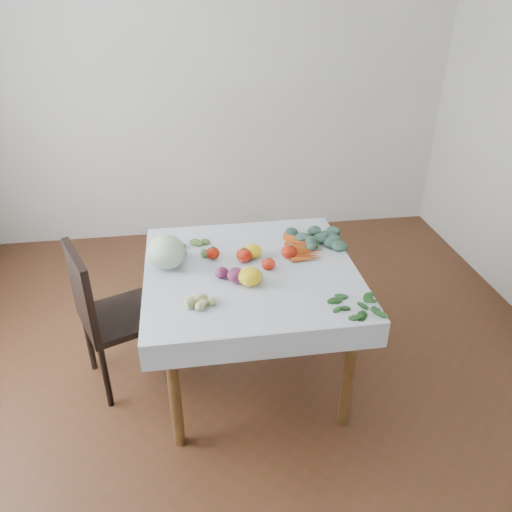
# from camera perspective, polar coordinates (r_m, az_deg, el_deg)

# --- Properties ---
(ground) EXTENTS (4.00, 4.00, 0.00)m
(ground) POSITION_cam_1_polar(r_m,az_deg,el_deg) (3.13, -0.54, -13.39)
(ground) COLOR #552D1A
(back_wall) EXTENTS (4.00, 0.04, 2.70)m
(back_wall) POSITION_cam_1_polar(r_m,az_deg,el_deg) (4.35, -4.57, 19.18)
(back_wall) COLOR white
(back_wall) RESTS_ON ground
(table) EXTENTS (1.00, 1.00, 0.75)m
(table) POSITION_cam_1_polar(r_m,az_deg,el_deg) (2.73, -0.61, -3.32)
(table) COLOR brown
(table) RESTS_ON ground
(tablecloth) EXTENTS (1.12, 1.12, 0.01)m
(tablecloth) POSITION_cam_1_polar(r_m,az_deg,el_deg) (2.67, -0.62, -1.53)
(tablecloth) COLOR white
(tablecloth) RESTS_ON table
(chair) EXTENTS (0.53, 0.53, 0.91)m
(chair) POSITION_cam_1_polar(r_m,az_deg,el_deg) (2.89, -16.89, -5.89)
(chair) COLOR black
(chair) RESTS_ON ground
(cabbage) EXTENTS (0.24, 0.24, 0.18)m
(cabbage) POSITION_cam_1_polar(r_m,az_deg,el_deg) (2.69, -10.20, 0.48)
(cabbage) COLOR beige
(cabbage) RESTS_ON tablecloth
(tomato_a) EXTENTS (0.11, 0.11, 0.08)m
(tomato_a) POSITION_cam_1_polar(r_m,az_deg,el_deg) (2.72, -1.36, 0.09)
(tomato_a) COLOR red
(tomato_a) RESTS_ON tablecloth
(tomato_b) EXTENTS (0.09, 0.09, 0.08)m
(tomato_b) POSITION_cam_1_polar(r_m,az_deg,el_deg) (2.76, 3.80, 0.50)
(tomato_b) COLOR red
(tomato_b) RESTS_ON tablecloth
(tomato_c) EXTENTS (0.10, 0.10, 0.07)m
(tomato_c) POSITION_cam_1_polar(r_m,az_deg,el_deg) (2.76, -4.95, 0.34)
(tomato_c) COLOR red
(tomato_c) RESTS_ON tablecloth
(tomato_d) EXTENTS (0.08, 0.08, 0.06)m
(tomato_d) POSITION_cam_1_polar(r_m,az_deg,el_deg) (2.65, 1.44, -0.93)
(tomato_d) COLOR red
(tomato_d) RESTS_ON tablecloth
(heirloom_back) EXTENTS (0.14, 0.14, 0.07)m
(heirloom_back) POSITION_cam_1_polar(r_m,az_deg,el_deg) (2.76, -0.42, 0.58)
(heirloom_back) COLOR yellow
(heirloom_back) RESTS_ON tablecloth
(heirloom_front) EXTENTS (0.16, 0.16, 0.09)m
(heirloom_front) POSITION_cam_1_polar(r_m,az_deg,el_deg) (2.52, -0.67, -2.34)
(heirloom_front) COLOR yellow
(heirloom_front) RESTS_ON tablecloth
(onion_a) EXTENTS (0.12, 0.12, 0.08)m
(onion_a) POSITION_cam_1_polar(r_m,az_deg,el_deg) (2.55, -2.28, -2.19)
(onion_a) COLOR #541836
(onion_a) RESTS_ON tablecloth
(onion_b) EXTENTS (0.08, 0.08, 0.06)m
(onion_b) POSITION_cam_1_polar(r_m,az_deg,el_deg) (2.59, -3.92, -1.91)
(onion_b) COLOR #541836
(onion_b) RESTS_ON tablecloth
(tomatillo_cluster) EXTENTS (0.14, 0.11, 0.04)m
(tomatillo_cluster) POSITION_cam_1_polar(r_m,az_deg,el_deg) (2.39, -6.41, -5.24)
(tomatillo_cluster) COLOR #B8C16F
(tomatillo_cluster) RESTS_ON tablecloth
(carrot_bunch) EXTENTS (0.19, 0.33, 0.03)m
(carrot_bunch) POSITION_cam_1_polar(r_m,az_deg,el_deg) (2.85, 5.34, 0.88)
(carrot_bunch) COLOR orange
(carrot_bunch) RESTS_ON tablecloth
(kale_bunch) EXTENTS (0.31, 0.29, 0.04)m
(kale_bunch) POSITION_cam_1_polar(r_m,az_deg,el_deg) (2.95, 6.99, 1.96)
(kale_bunch) COLOR #385B4A
(kale_bunch) RESTS_ON tablecloth
(basil_bunch) EXTENTS (0.26, 0.18, 0.01)m
(basil_bunch) POSITION_cam_1_polar(r_m,az_deg,el_deg) (2.44, 11.56, -5.35)
(basil_bunch) COLOR #184E1B
(basil_bunch) RESTS_ON tablecloth
(dill_bunch) EXTENTS (0.24, 0.17, 0.02)m
(dill_bunch) POSITION_cam_1_polar(r_m,az_deg,el_deg) (2.86, -7.75, 0.82)
(dill_bunch) COLOR #57813B
(dill_bunch) RESTS_ON tablecloth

